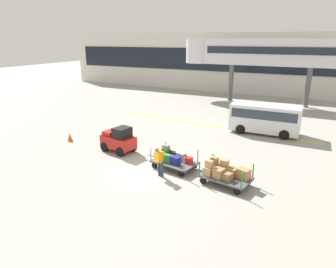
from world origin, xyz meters
name	(u,v)px	position (x,y,z in m)	size (l,w,h in m)	color
ground_plane	(154,170)	(0.00, 0.00, 0.00)	(120.00, 120.00, 0.00)	#9E9B91
apron_lead_line	(202,125)	(-0.75, 9.38, 0.00)	(17.78, 0.20, 0.01)	yellow
terminal_building	(256,63)	(0.00, 25.98, 3.66)	(54.13, 2.51, 7.32)	beige
jet_bridge	(254,52)	(0.79, 19.99, 5.22)	(16.13, 3.00, 6.58)	silver
baggage_tug	(119,140)	(-3.25, 1.48, 0.75)	(2.27, 1.56, 1.58)	red
baggage_cart_lead	(173,159)	(0.75, 0.74, 0.50)	(3.08, 1.80, 1.10)	#4C4C4F
baggage_cart_middle	(224,173)	(3.71, 0.19, 0.56)	(3.08, 1.80, 1.14)	#4C4C4F
baggage_handler	(159,160)	(0.59, -0.49, 0.87)	(0.55, 0.56, 1.56)	#2D334C
shuttle_van	(265,117)	(4.04, 9.24, 1.23)	(4.80, 1.97, 2.10)	silver
safety_cone_near	(70,137)	(-7.34, 1.61, 0.28)	(0.36, 0.36, 0.55)	#EA590F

